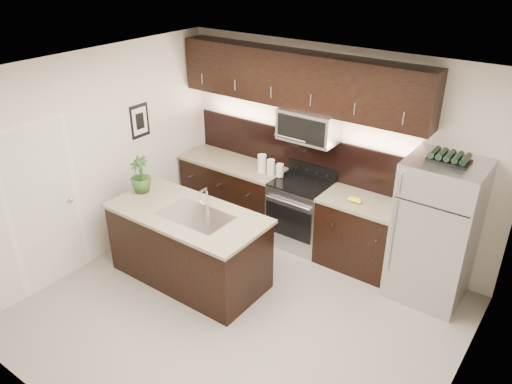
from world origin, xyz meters
TOP-DOWN VIEW (x-y plane):
  - ground at (0.00, 0.00)m, footprint 4.50×4.50m
  - room_walls at (-0.11, -0.04)m, footprint 4.52×4.02m
  - counter_run at (-0.46, 1.69)m, footprint 3.51×0.65m
  - upper_fixtures at (-0.43, 1.84)m, footprint 3.49×0.40m
  - island at (-0.94, 0.20)m, footprint 1.96×0.96m
  - sink_faucet at (-0.79, 0.21)m, footprint 0.84×0.50m
  - refrigerator at (1.56, 1.63)m, footprint 0.83×0.75m
  - wine_rack at (1.56, 1.63)m, footprint 0.43×0.26m
  - plant at (-1.77, 0.26)m, footprint 0.28×0.28m
  - canisters at (-0.76, 1.65)m, footprint 0.38×0.14m
  - french_press at (1.17, 1.64)m, footprint 0.11×0.11m
  - bananas at (0.51, 1.61)m, footprint 0.19×0.15m

SIDE VIEW (x-z plane):
  - ground at x=0.00m, z-range 0.00..0.00m
  - counter_run at x=-0.46m, z-range 0.00..0.94m
  - island at x=-0.94m, z-range 0.00..0.94m
  - refrigerator at x=1.56m, z-range 0.00..1.72m
  - sink_faucet at x=-0.79m, z-range 0.81..1.10m
  - bananas at x=0.51m, z-range 0.94..1.00m
  - canisters at x=-0.76m, z-range 0.92..1.18m
  - french_press at x=1.17m, z-range 0.90..1.23m
  - plant at x=-1.77m, z-range 0.94..1.41m
  - room_walls at x=-0.11m, z-range 0.34..3.05m
  - wine_rack at x=1.56m, z-range 1.72..1.82m
  - upper_fixtures at x=-0.43m, z-range 1.31..2.97m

